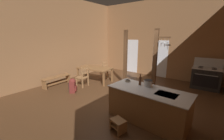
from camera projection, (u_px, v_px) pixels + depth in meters
ground_plane at (110, 100)px, 5.38m from camera, size 7.71×8.96×0.10m
wall_back at (156, 39)px, 8.06m from camera, size 7.71×0.14×4.21m
wall_left at (53, 40)px, 6.96m from camera, size 0.14×8.96×4.21m
glazed_door_back_left at (131, 56)px, 9.18m from camera, size 1.00×0.01×2.05m
glazed_panel_back_right at (160, 59)px, 8.05m from camera, size 0.84×0.01×2.05m
kitchen_island at (148, 105)px, 3.96m from camera, size 2.20×1.05×0.90m
stove_range at (206, 78)px, 6.38m from camera, size 1.17×0.86×1.32m
support_post_with_pot_rack at (156, 61)px, 5.36m from camera, size 0.59×0.27×2.56m
support_post_center at (125, 58)px, 6.72m from camera, size 0.14×0.14×2.56m
step_stool at (118, 124)px, 3.56m from camera, size 0.42×0.36×0.30m
dining_table at (95, 69)px, 7.27m from camera, size 1.81×1.12×0.74m
ladderback_chair_near_window at (107, 69)px, 8.06m from camera, size 0.45×0.45×0.95m
ladderback_chair_by_post at (83, 77)px, 6.61m from camera, size 0.48×0.48×0.95m
bench_along_left_wall at (57, 79)px, 6.75m from camera, size 0.39×1.39×0.44m
backpack at (73, 85)px, 5.95m from camera, size 0.39×0.39×0.60m
stockpot_on_counter at (148, 83)px, 4.10m from camera, size 0.31×0.23×0.19m
mixing_bowl_on_counter at (128, 81)px, 4.52m from camera, size 0.16×0.16×0.06m
bottle_tall_on_counter at (140, 81)px, 4.19m from camera, size 0.08×0.08×0.34m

